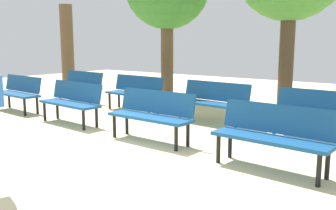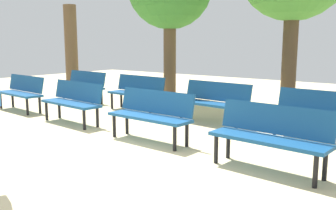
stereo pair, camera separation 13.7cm
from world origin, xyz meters
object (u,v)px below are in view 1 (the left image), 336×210
Objects in this scene: bench_r0_c1 at (72,100)px; bench_r0_c2 at (152,112)px; bench_r1_c1 at (135,91)px; bench_r0_c3 at (273,133)px; bench_r1_c2 at (213,100)px; bench_r0_c0 at (19,91)px; bench_r1_c3 at (319,112)px; bench_r1_c0 at (81,85)px; tree_2 at (67,50)px.

bench_r0_c1 is 2.26m from bench_r0_c2.
bench_r0_c2 is (2.26, -0.09, 0.00)m from bench_r0_c1.
bench_r0_c3 is at bearing -22.17° from bench_r1_c1.
bench_r0_c1 and bench_r1_c2 have the same top height.
bench_r1_c3 is at bearing 16.65° from bench_r0_c0.
bench_r0_c3 is 4.92m from bench_r1_c1.
bench_r0_c3 is 1.00× the size of bench_r1_c0.
tree_2 is (-3.73, 2.85, 0.94)m from bench_r0_c1.
bench_r0_c2 is 0.99× the size of bench_r1_c0.
bench_r0_c2 and bench_r0_c3 have the same top height.
bench_r0_c1 is 1.00× the size of bench_r1_c1.
bench_r0_c0 is 4.90m from bench_r1_c2.
bench_r1_c1 is (-4.42, 2.15, 0.00)m from bench_r0_c3.
bench_r0_c3 and bench_r1_c0 have the same top height.
bench_r0_c1 is at bearing 179.70° from bench_r0_c3.
bench_r1_c2 is at bearing 1.20° from bench_r1_c1.
tree_2 is at bearing 169.68° from bench_r1_c1.
bench_r1_c2 is at bearing 23.52° from bench_r0_c0.
bench_r1_c1 is at bearing -14.03° from tree_2.
bench_r0_c3 is 2.95m from bench_r1_c2.
bench_r0_c0 is 1.00× the size of bench_r1_c0.
bench_r1_c0 and bench_r1_c1 have the same top height.
bench_r0_c3 is (2.23, -0.16, 0.00)m from bench_r0_c2.
tree_2 reaches higher than bench_r0_c3.
bench_r1_c3 is at bearing 24.21° from bench_r0_c1.
bench_r1_c0 is (-2.13, 2.01, 0.00)m from bench_r0_c1.
bench_r0_c3 is at bearing 0.41° from bench_r0_c0.
tree_2 reaches higher than bench_r0_c1.
bench_r0_c2 is at bearing -89.37° from bench_r1_c2.
bench_r0_c0 is 6.74m from bench_r0_c3.
bench_r0_c1 and bench_r1_c1 have the same top height.
bench_r1_c0 is (-4.39, 2.09, 0.00)m from bench_r0_c2.
bench_r1_c3 is at bearing 1.04° from bench_r1_c0.
bench_r0_c0 is at bearing -163.84° from bench_r1_c3.
bench_r1_c2 is 0.56× the size of tree_2.
bench_r0_c3 is at bearing -88.47° from bench_r1_c3.
bench_r1_c0 is 1.00× the size of bench_r1_c3.
bench_r1_c3 is (6.78, 1.56, 0.00)m from bench_r0_c0.
bench_r1_c2 is (4.49, -0.21, 0.00)m from bench_r1_c0.
bench_r1_c1 and bench_r1_c2 have the same top height.
bench_r0_c1 is at bearing -37.33° from tree_2.
bench_r1_c1 is at bearing 0.81° from bench_r1_c0.
bench_r1_c0 is 1.00× the size of bench_r1_c2.
bench_r0_c0 is at bearing -61.10° from tree_2.
bench_r0_c0 is 1.00× the size of bench_r0_c1.
bench_r1_c2 is (-2.12, 2.05, 0.00)m from bench_r0_c3.
bench_r1_c3 is at bearing -7.90° from tree_2.
tree_2 is at bearing 122.57° from bench_r0_c0.
bench_r0_c1 is 1.00× the size of bench_r1_c0.
bench_r0_c2 and bench_r1_c2 have the same top height.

